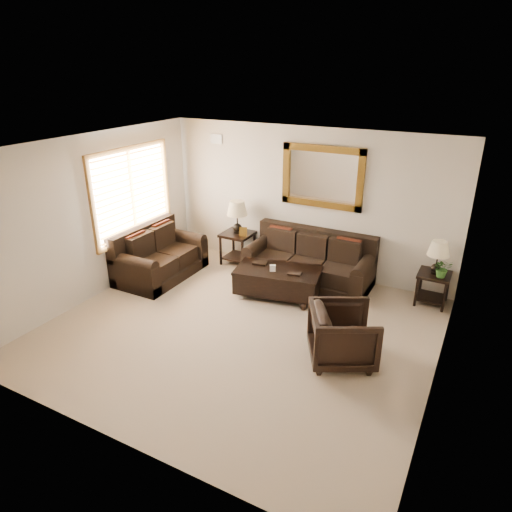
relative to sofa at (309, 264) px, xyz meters
The scene contains 11 objects.
room 2.31m from the sofa, 98.01° to the right, with size 5.51×5.01×2.71m.
window 3.43m from the sofa, 158.85° to the right, with size 0.07×1.96×1.66m.
mirror 1.57m from the sofa, 90.00° to the left, with size 1.50×0.06×1.10m.
air_vent 3.01m from the sofa, 169.05° to the left, with size 0.25×0.02×0.18m, color #999999.
sofa is the anchor object (origin of this frame).
loveseat 2.81m from the sofa, 156.90° to the right, with size 1.00×1.68×0.94m.
end_table_left 1.65m from the sofa, behind, with size 0.58×0.58×1.27m.
end_table_right 2.15m from the sofa, ahead, with size 0.50×0.50×1.11m.
coffee_table 0.81m from the sofa, 109.28° to the right, with size 1.54×1.02×0.60m.
armchair 2.44m from the sofa, 57.90° to the right, with size 0.83×0.78×0.85m, color black.
potted_plant 2.25m from the sofa, ahead, with size 0.28×0.31×0.24m, color #2B571E.
Camera 1 is at (2.97, -5.07, 3.70)m, focal length 32.00 mm.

